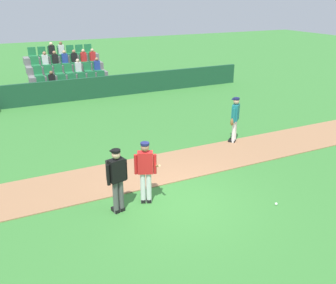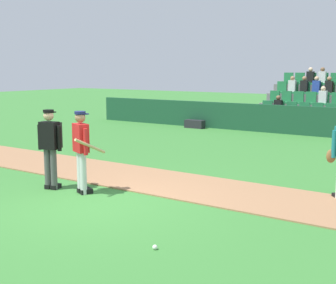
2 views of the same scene
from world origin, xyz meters
The scene contains 8 objects.
ground_plane centered at (0.00, 0.00, 0.00)m, with size 80.00×80.00×0.00m, color #387A33.
infield_dirt_path centered at (0.00, 2.15, 0.01)m, with size 28.00×2.14×0.03m, color #9E704C.
dugout_fence centered at (0.00, 11.69, 0.58)m, with size 20.00×0.16×1.16m, color #19472D.
stadium_bleachers centered at (0.01, 14.00, 0.77)m, with size 4.45×3.80×2.70m.
batter_red_jersey centered at (-0.74, 0.40, 0.97)m, with size 0.61×0.80×1.76m.
umpire_home_plate centered at (-1.57, 0.30, 1.00)m, with size 0.58×0.37×1.76m.
runner_teal_jersey centered at (3.96, 3.02, 0.96)m, with size 0.58×0.49×1.76m.
baseball centered at (2.36, -1.26, 0.04)m, with size 0.07×0.07×0.07m, color white.
Camera 1 is at (-4.02, -7.77, 5.29)m, focal length 39.56 mm.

